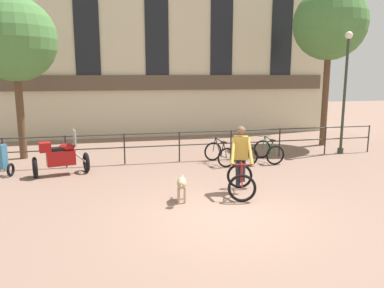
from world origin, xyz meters
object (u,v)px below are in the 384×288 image
parked_motorcycle (60,157)px  parked_bicycle_mid_left (244,152)px  parked_bicycle_near_lamp (220,154)px  street_lamp (345,87)px  dog (182,184)px  parked_bicycle_mid_right (268,151)px  cyclist_with_bike (241,164)px

parked_motorcycle → parked_bicycle_mid_left: 5.97m
parked_bicycle_near_lamp → street_lamp: street_lamp is taller
dog → parked_bicycle_mid_right: 5.11m
cyclist_with_bike → street_lamp: bearing=51.8°
cyclist_with_bike → parked_motorcycle: size_ratio=1.00×
cyclist_with_bike → dog: cyclist_with_bike is taller
parked_bicycle_mid_left → parked_bicycle_mid_right: (0.89, -0.00, 0.00)m
dog → street_lamp: bearing=43.2°
cyclist_with_bike → parked_bicycle_mid_left: cyclist_with_bike is taller
parked_motorcycle → parked_bicycle_mid_right: 6.85m
parked_bicycle_near_lamp → parked_bicycle_mid_right: (1.77, -0.00, 0.00)m
cyclist_with_bike → parked_motorcycle: bearing=165.5°
parked_bicycle_near_lamp → street_lamp: bearing=178.2°
parked_bicycle_near_lamp → parked_bicycle_mid_left: (0.88, -0.00, 0.00)m
parked_bicycle_near_lamp → parked_bicycle_mid_right: size_ratio=1.07×
parked_bicycle_mid_left → street_lamp: bearing=-165.3°
parked_bicycle_near_lamp → parked_bicycle_mid_left: 0.88m
parked_motorcycle → street_lamp: size_ratio=0.37×
cyclist_with_bike → street_lamp: size_ratio=0.37×
dog → parked_bicycle_mid_left: (2.87, 3.46, -0.07)m
parked_bicycle_near_lamp → parked_bicycle_mid_left: same height
parked_bicycle_near_lamp → parked_bicycle_mid_left: size_ratio=1.03×
parked_motorcycle → parked_bicycle_near_lamp: parked_motorcycle is taller
parked_bicycle_near_lamp → street_lamp: size_ratio=0.27×
dog → street_lamp: street_lamp is taller
parked_bicycle_near_lamp → street_lamp: (5.05, 0.67, 2.18)m
cyclist_with_bike → parked_bicycle_near_lamp: (0.40, 3.14, -0.41)m
street_lamp → parked_bicycle_near_lamp: bearing=-172.5°
cyclist_with_bike → parked_motorcycle: 5.47m
cyclist_with_bike → street_lamp: (5.45, 3.81, 1.78)m
dog → parked_bicycle_mid_right: (3.76, 3.46, -0.07)m
parked_motorcycle → parked_bicycle_mid_left: parked_motorcycle is taller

